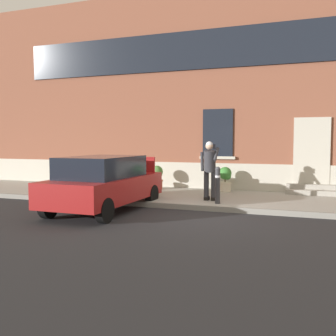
{
  "coord_description": "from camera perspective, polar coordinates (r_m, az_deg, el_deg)",
  "views": [
    {
      "loc": [
        2.85,
        -9.43,
        1.94
      ],
      "look_at": [
        -1.23,
        1.6,
        1.1
      ],
      "focal_mm": 42.14,
      "sensor_mm": 36.0,
      "label": 1
    }
  ],
  "objects": [
    {
      "name": "ground_plane",
      "position": [
        10.04,
        3.43,
        -7.06
      ],
      "size": [
        80.0,
        80.0,
        0.0
      ],
      "primitive_type": "plane",
      "color": "#232326"
    },
    {
      "name": "sidewalk",
      "position": [
        12.7,
        7.12,
        -4.39
      ],
      "size": [
        24.0,
        3.6,
        0.15
      ],
      "primitive_type": "cube",
      "color": "#99968E",
      "rests_on": "ground"
    },
    {
      "name": "curb_edge",
      "position": [
        10.92,
        4.87,
        -5.77
      ],
      "size": [
        24.0,
        0.12,
        0.15
      ],
      "primitive_type": "cube",
      "color": "gray",
      "rests_on": "ground"
    },
    {
      "name": "building_facade",
      "position": [
        15.1,
        9.46,
        10.82
      ],
      "size": [
        24.0,
        1.52,
        7.5
      ],
      "color": "brown",
      "rests_on": "ground"
    },
    {
      "name": "entrance_stoop",
      "position": [
        13.86,
        19.92,
        -3.03
      ],
      "size": [
        1.54,
        0.64,
        0.32
      ],
      "color": "#9E998E",
      "rests_on": "sidewalk"
    },
    {
      "name": "hatchback_car_red",
      "position": [
        10.83,
        -9.2,
        -2.07
      ],
      "size": [
        1.81,
        4.08,
        1.5
      ],
      "color": "maroon",
      "rests_on": "ground"
    },
    {
      "name": "bollard_near_person",
      "position": [
        11.13,
        7.19,
        -2.27
      ],
      "size": [
        0.15,
        0.15,
        1.04
      ],
      "color": "#333338",
      "rests_on": "sidewalk"
    },
    {
      "name": "person_on_phone",
      "position": [
        11.63,
        6.06,
        0.17
      ],
      "size": [
        0.51,
        0.49,
        1.75
      ],
      "rotation": [
        0.0,
        0.0,
        0.13
      ],
      "color": "#2D2D33",
      "rests_on": "sidewalk"
    },
    {
      "name": "planter_charcoal",
      "position": [
        15.53,
        -9.98,
        -0.91
      ],
      "size": [
        0.44,
        0.44,
        0.86
      ],
      "color": "#2D2D30",
      "rests_on": "sidewalk"
    },
    {
      "name": "planter_terracotta",
      "position": [
        14.35,
        -1.59,
        -1.26
      ],
      "size": [
        0.44,
        0.44,
        0.86
      ],
      "color": "#B25B38",
      "rests_on": "sidewalk"
    },
    {
      "name": "planter_cream",
      "position": [
        13.77,
        8.27,
        -1.52
      ],
      "size": [
        0.44,
        0.44,
        0.86
      ],
      "color": "beige",
      "rests_on": "sidewalk"
    }
  ]
}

